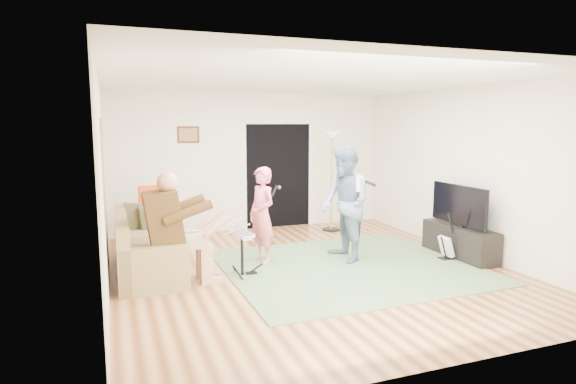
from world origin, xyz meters
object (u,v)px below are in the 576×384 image
object	(u,v)px
drum_kit	(242,256)
tv_cabinet	(460,241)
guitarist	(345,204)
singer	(262,215)
dining_chair	(156,229)
sofa	(142,253)
guitar_spare	(446,246)
television	(459,204)
torchiere_lamp	(332,163)

from	to	relation	value
drum_kit	tv_cabinet	distance (m)	3.51
guitarist	tv_cabinet	size ratio (longest dim) A/B	1.27
singer	dining_chair	size ratio (longest dim) A/B	1.35
dining_chair	tv_cabinet	size ratio (longest dim) A/B	0.78
sofa	guitar_spare	world-z (taller)	sofa
tv_cabinet	television	size ratio (longest dim) A/B	1.16
singer	dining_chair	bearing A→B (deg)	-145.30
drum_kit	singer	distance (m)	0.84
guitarist	tv_cabinet	bearing A→B (deg)	76.79
torchiere_lamp	dining_chair	distance (m)	3.57
drum_kit	singer	bearing A→B (deg)	49.63
guitar_spare	singer	bearing A→B (deg)	162.38
sofa	guitarist	bearing A→B (deg)	-8.96
drum_kit	television	bearing A→B (deg)	-4.33
television	torchiere_lamp	bearing A→B (deg)	112.85
singer	drum_kit	bearing A→B (deg)	-55.82
drum_kit	dining_chair	size ratio (longest dim) A/B	0.60
guitarist	guitar_spare	distance (m)	1.74
drum_kit	tv_cabinet	bearing A→B (deg)	-4.27
guitarist	television	world-z (taller)	guitarist
guitarist	dining_chair	bearing A→B (deg)	-120.08
torchiere_lamp	television	distance (m)	2.71
guitarist	tv_cabinet	world-z (taller)	guitarist
singer	tv_cabinet	xyz separation A→B (m)	(3.04, -0.80, -0.48)
singer	dining_chair	xyz separation A→B (m)	(-1.46, 1.22, -0.35)
torchiere_lamp	tv_cabinet	bearing A→B (deg)	-66.17
drum_kit	guitar_spare	size ratio (longest dim) A/B	0.88
guitarist	guitar_spare	world-z (taller)	guitarist
singer	sofa	bearing A→B (deg)	-109.01
sofa	dining_chair	distance (m)	1.15
singer	guitarist	bearing A→B (deg)	58.10
television	drum_kit	bearing A→B (deg)	175.67
sofa	drum_kit	size ratio (longest dim) A/B	3.20
singer	dining_chair	world-z (taller)	singer
sofa	television	xyz separation A→B (m)	(4.74, -0.91, 0.57)
dining_chair	television	bearing A→B (deg)	-32.89
drum_kit	guitar_spare	bearing A→B (deg)	-5.86
guitar_spare	sofa	bearing A→B (deg)	167.71
sofa	torchiere_lamp	world-z (taller)	torchiere_lamp
singer	guitarist	world-z (taller)	guitarist
sofa	guitarist	distance (m)	3.07
guitar_spare	torchiere_lamp	world-z (taller)	torchiere_lamp
television	tv_cabinet	bearing A→B (deg)	0.00
sofa	guitarist	world-z (taller)	guitarist
drum_kit	singer	world-z (taller)	singer
tv_cabinet	television	bearing A→B (deg)	-180.00
television	singer	bearing A→B (deg)	164.99
torchiere_lamp	television	xyz separation A→B (m)	(1.04, -2.46, -0.49)
tv_cabinet	drum_kit	bearing A→B (deg)	175.73
sofa	singer	xyz separation A→B (m)	(1.75, -0.11, 0.45)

